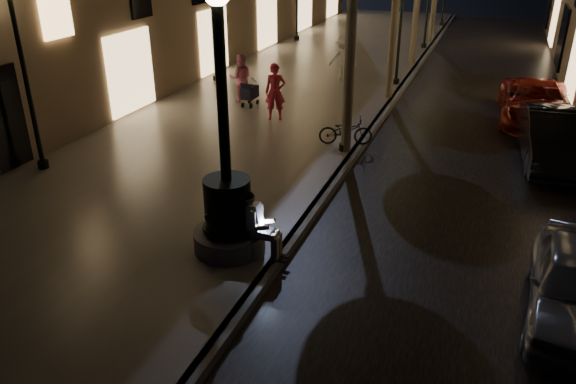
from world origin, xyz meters
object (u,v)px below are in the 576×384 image
at_px(bicycle, 346,131).
at_px(car_third, 536,103).
at_px(stroller, 250,93).
at_px(car_second, 554,138).
at_px(fountain_lamppost, 228,203).
at_px(pedestrian_red, 275,92).
at_px(lamp_left_b, 212,4).
at_px(lamp_curb_a, 349,42).
at_px(seated_man_laptop, 258,222).
at_px(pedestrian_white, 343,59).
at_px(pedestrian_pink, 241,78).
at_px(lamp_left_a, 20,52).
at_px(lamp_curb_b, 402,5).

bearing_deg(bicycle, car_third, -65.56).
bearing_deg(stroller, car_second, -6.59).
distance_m(fountain_lamppost, stroller, 9.76).
bearing_deg(fountain_lamppost, pedestrian_red, 105.22).
relative_size(car_second, car_third, 0.92).
bearing_deg(bicycle, lamp_left_b, 34.16).
bearing_deg(car_second, lamp_left_b, 156.50).
bearing_deg(car_second, pedestrian_red, 173.09).
xyz_separation_m(lamp_curb_a, car_second, (5.50, 1.62, -2.51)).
relative_size(seated_man_laptop, pedestrian_white, 0.77).
xyz_separation_m(seated_man_laptop, car_third, (5.22, 11.24, -0.23)).
bearing_deg(pedestrian_pink, lamp_curb_a, 119.56).
height_order(lamp_curb_a, stroller, lamp_curb_a).
bearing_deg(car_third, lamp_left_a, -145.34).
bearing_deg(fountain_lamppost, car_third, 62.57).
bearing_deg(seated_man_laptop, lamp_left_b, 120.30).
height_order(pedestrian_white, bicycle, pedestrian_white).
height_order(seated_man_laptop, car_second, seated_man_laptop).
height_order(fountain_lamppost, seated_man_laptop, fountain_lamppost).
bearing_deg(lamp_left_b, lamp_left_a, -90.00).
relative_size(fountain_lamppost, car_third, 1.08).
bearing_deg(fountain_lamppost, seated_man_laptop, -0.00).
distance_m(fountain_lamppost, car_third, 12.68).
height_order(lamp_curb_b, stroller, lamp_curb_b).
relative_size(lamp_left_b, car_second, 1.09).
distance_m(car_second, bicycle, 5.71).
bearing_deg(pedestrian_white, lamp_curb_a, 88.38).
distance_m(lamp_left_a, lamp_left_b, 10.00).
distance_m(lamp_left_b, bicycle, 9.28).
height_order(lamp_curb_a, pedestrian_red, lamp_curb_a).
distance_m(lamp_curb_b, pedestrian_pink, 6.93).
bearing_deg(lamp_left_a, stroller, 68.17).
bearing_deg(lamp_curb_b, fountain_lamppost, -92.86).
height_order(lamp_left_a, pedestrian_white, lamp_left_a).
relative_size(fountain_lamppost, pedestrian_red, 2.84).
xyz_separation_m(lamp_curb_a, pedestrian_white, (-2.25, 7.95, -2.18)).
distance_m(stroller, pedestrian_red, 1.81).
bearing_deg(pedestrian_white, lamp_curb_b, 163.85).
height_order(car_second, bicycle, car_second).
distance_m(lamp_curb_a, bicycle, 2.68).
distance_m(lamp_left_b, pedestrian_white, 5.67).
height_order(lamp_curb_b, lamp_left_a, same).
relative_size(lamp_curb_a, lamp_curb_b, 1.00).
distance_m(lamp_curb_a, lamp_left_a, 8.15).
xyz_separation_m(car_second, bicycle, (-5.60, -1.11, -0.12)).
height_order(car_second, pedestrian_pink, pedestrian_pink).
xyz_separation_m(lamp_curb_a, stroller, (-4.27, 3.07, -2.55)).
xyz_separation_m(car_second, car_third, (-0.37, 3.62, -0.06)).
relative_size(fountain_lamppost, lamp_curb_a, 1.08).
bearing_deg(seated_man_laptop, car_second, 53.73).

